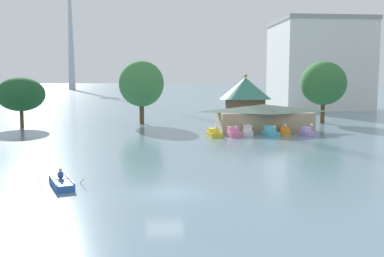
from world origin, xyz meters
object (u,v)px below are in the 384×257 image
pedal_boat_lavender (307,132)px  boathouse (263,117)px  green_roof_pavilion (245,96)px  pedal_boat_pink (234,133)px  background_building_block (318,65)px  pedal_boat_cyan (271,132)px  distant_broadcast_tower (70,1)px  shoreline_tree_mid (141,84)px  shoreline_tree_right (323,83)px  rowboat_with_rower (61,183)px  pedal_boat_yellow (214,133)px  pedal_boat_white (247,131)px  pedal_boat_orange (285,131)px  shoreline_tree_tall_left (21,94)px

pedal_boat_lavender → boathouse: 7.50m
boathouse → green_roof_pavilion: 17.22m
boathouse → pedal_boat_lavender: bearing=-51.4°
pedal_boat_pink → background_building_block: background_building_block is taller
pedal_boat_cyan → green_roof_pavilion: (1.52, 22.95, 3.95)m
distant_broadcast_tower → pedal_boat_cyan: bearing=-74.9°
pedal_boat_lavender → shoreline_tree_mid: size_ratio=0.26×
pedal_boat_cyan → shoreline_tree_right: size_ratio=0.25×
rowboat_with_rower → green_roof_pavilion: green_roof_pavilion is taller
pedal_boat_yellow → background_building_block: bearing=136.8°
shoreline_tree_right → pedal_boat_pink: bearing=-139.2°
rowboat_with_rower → pedal_boat_white: size_ratio=1.32×
pedal_boat_cyan → pedal_boat_yellow: bearing=-101.0°
pedal_boat_orange → shoreline_tree_right: 19.80m
pedal_boat_pink → pedal_boat_white: bearing=117.1°
boathouse → shoreline_tree_tall_left: shoreline_tree_tall_left is taller
shoreline_tree_tall_left → shoreline_tree_mid: (19.02, 3.87, 1.63)m
pedal_boat_white → shoreline_tree_tall_left: 36.57m
rowboat_with_rower → pedal_boat_lavender: (27.50, 26.10, 0.19)m
pedal_boat_pink → shoreline_tree_right: (18.91, 16.34, 6.42)m
rowboat_with_rower → pedal_boat_lavender: 37.92m
pedal_boat_yellow → pedal_boat_orange: 10.17m
background_building_block → distant_broadcast_tower: 263.50m
boathouse → shoreline_tree_right: shoreline_tree_right is taller
rowboat_with_rower → shoreline_tree_right: (36.19, 42.05, 6.67)m
pedal_boat_lavender → shoreline_tree_tall_left: shoreline_tree_tall_left is taller
boathouse → green_roof_pavilion: (0.98, 17.02, 2.43)m
pedal_boat_orange → pedal_boat_cyan: bearing=-45.8°
pedal_boat_yellow → distant_broadcast_tower: size_ratio=0.02×
boathouse → green_roof_pavilion: bearing=86.7°
pedal_boat_white → distant_broadcast_tower: distant_broadcast_tower is taller
pedal_boat_orange → background_building_block: bearing=169.5°
shoreline_tree_mid → shoreline_tree_right: 31.56m
pedal_boat_white → shoreline_tree_right: bearing=139.7°
pedal_boat_pink → green_roof_pavilion: 24.39m
pedal_boat_lavender → distant_broadcast_tower: distant_broadcast_tower is taller
pedal_boat_white → distant_broadcast_tower: (-74.77, 286.25, 67.27)m
pedal_boat_pink → pedal_boat_white: size_ratio=0.87×
pedal_boat_white → pedal_boat_cyan: 3.19m
pedal_boat_cyan → shoreline_tree_tall_left: bearing=-121.8°
green_roof_pavilion → shoreline_tree_tall_left: size_ratio=1.21×
boathouse → shoreline_tree_right: size_ratio=1.35×
pedal_boat_orange → distant_broadcast_tower: distant_broadcast_tower is taller
rowboat_with_rower → pedal_boat_white: bearing=124.0°
pedal_boat_orange → pedal_boat_lavender: pedal_boat_lavender is taller
shoreline_tree_mid → green_roof_pavilion: bearing=13.7°
shoreline_tree_tall_left → boathouse: bearing=-12.8°
rowboat_with_rower → boathouse: (22.94, 31.83, 1.79)m
pedal_boat_cyan → background_building_block: (27.22, 52.58, 10.89)m
shoreline_tree_right → shoreline_tree_tall_left: bearing=-178.0°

